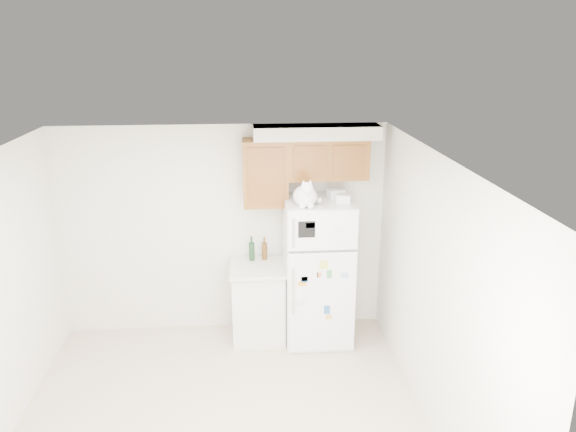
{
  "coord_description": "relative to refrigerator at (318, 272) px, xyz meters",
  "views": [
    {
      "loc": [
        0.25,
        -4.29,
        3.43
      ],
      "look_at": [
        0.73,
        1.55,
        1.55
      ],
      "focal_mm": 35.0,
      "sensor_mm": 36.0,
      "label": 1
    }
  ],
  "objects": [
    {
      "name": "refrigerator",
      "position": [
        0.0,
        0.0,
        0.0
      ],
      "size": [
        0.76,
        0.78,
        1.7
      ],
      "color": "white",
      "rests_on": "ground_plane"
    },
    {
      "name": "base_counter",
      "position": [
        -0.69,
        0.07,
        -0.39
      ],
      "size": [
        0.64,
        0.64,
        0.92
      ],
      "color": "white",
      "rests_on": "ground_plane"
    },
    {
      "name": "storage_box_back",
      "position": [
        0.2,
        0.1,
        0.9
      ],
      "size": [
        0.2,
        0.17,
        0.1
      ],
      "primitive_type": "cube",
      "rotation": [
        0.0,
        0.0,
        0.23
      ],
      "color": "white",
      "rests_on": "refrigerator"
    },
    {
      "name": "bottle_green",
      "position": [
        -0.75,
        0.25,
        0.22
      ],
      "size": [
        0.07,
        0.07,
        0.29
      ],
      "primitive_type": null,
      "color": "#19381E",
      "rests_on": "base_counter"
    },
    {
      "name": "cat",
      "position": [
        -0.17,
        -0.2,
        0.97
      ],
      "size": [
        0.32,
        0.46,
        0.33
      ],
      "color": "white",
      "rests_on": "refrigerator"
    },
    {
      "name": "bottle_amber",
      "position": [
        -0.6,
        0.26,
        0.21
      ],
      "size": [
        0.07,
        0.07,
        0.28
      ],
      "primitive_type": null,
      "color": "#593814",
      "rests_on": "base_counter"
    },
    {
      "name": "storage_box_front",
      "position": [
        0.26,
        -0.09,
        0.89
      ],
      "size": [
        0.18,
        0.15,
        0.09
      ],
      "primitive_type": "cube",
      "rotation": [
        0.0,
        0.0,
        -0.31
      ],
      "color": "white",
      "rests_on": "refrigerator"
    },
    {
      "name": "room_shell",
      "position": [
        -0.96,
        -1.36,
        0.82
      ],
      "size": [
        3.84,
        4.04,
        2.52
      ],
      "color": "silver",
      "rests_on": "ground_plane"
    },
    {
      "name": "ground_plane",
      "position": [
        -1.08,
        -1.61,
        -0.86
      ],
      "size": [
        3.8,
        4.0,
        0.01
      ],
      "primitive_type": "cube",
      "color": "#C7B399"
    }
  ]
}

